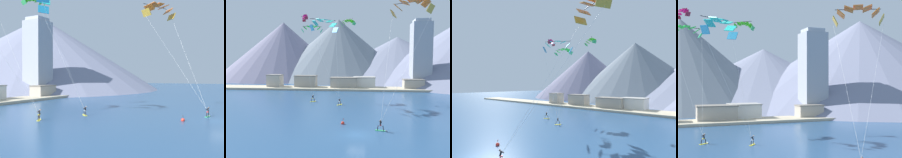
{
  "view_description": "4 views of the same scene",
  "coord_description": "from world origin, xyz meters",
  "views": [
    {
      "loc": [
        -40.12,
        -2.38,
        6.65
      ],
      "look_at": [
        -3.11,
        16.4,
        6.23
      ],
      "focal_mm": 40.0,
      "sensor_mm": 36.0,
      "label": 1
    },
    {
      "loc": [
        0.7,
        -29.49,
        9.9
      ],
      "look_at": [
        -3.86,
        12.48,
        6.74
      ],
      "focal_mm": 35.0,
      "sensor_mm": 36.0,
      "label": 2
    },
    {
      "loc": [
        21.92,
        -9.03,
        8.95
      ],
      "look_at": [
        -0.18,
        17.96,
        10.2
      ],
      "focal_mm": 28.0,
      "sensor_mm": 36.0,
      "label": 3
    },
    {
      "loc": [
        -16.3,
        -27.76,
        9.75
      ],
      "look_at": [
        -0.55,
        14.12,
        10.46
      ],
      "focal_mm": 50.0,
      "sensor_mm": 36.0,
      "label": 4
    }
  ],
  "objects": [
    {
      "name": "highrise_tower",
      "position": [
        23.19,
        57.67,
        12.94
      ],
      "size": [
        7.0,
        7.0,
        26.3
      ],
      "color": "#999EA8",
      "rests_on": "ground"
    },
    {
      "name": "mountain_peak_far_spur",
      "position": [
        62.92,
        92.86,
        19.14
      ],
      "size": [
        124.39,
        124.39,
        38.27
      ],
      "color": "slate",
      "rests_on": "ground"
    },
    {
      "name": "kitesurfer_mid_center",
      "position": [
        -11.43,
        24.58,
        0.56
      ],
      "size": [
        1.69,
        1.25,
        1.8
      ],
      "color": "yellow",
      "rests_on": "ground"
    },
    {
      "name": "race_marker_buoy",
      "position": [
        -2.27,
        4.97,
        0.16
      ],
      "size": [
        0.56,
        0.56,
        1.02
      ],
      "color": "red",
      "rests_on": "ground"
    },
    {
      "name": "shore_building_old_town",
      "position": [
        19.4,
        51.91,
        1.98
      ],
      "size": [
        7.34,
        4.61,
        3.94
      ],
      "color": "#A89E8E",
      "rests_on": "ground"
    },
    {
      "name": "parafoil_kite_distant_low_drift",
      "position": [
        -3.27,
        33.61,
        21.46
      ],
      "size": [
        4.55,
        3.02,
        1.81
      ],
      "color": "#3DC25F"
    },
    {
      "name": "ground_plane",
      "position": [
        0.0,
        0.0,
        0.0
      ],
      "size": [
        400.0,
        400.0,
        0.0
      ],
      "primitive_type": "plane",
      "color": "navy"
    },
    {
      "name": "parafoil_kite_near_lead",
      "position": [
        9.58,
        12.11,
        20.25
      ],
      "size": [
        9.84,
        12.62,
        20.15
      ],
      "color": "gold"
    },
    {
      "name": "kitesurfer_near_trail",
      "position": [
        -4.26,
        21.09,
        0.45
      ],
      "size": [
        1.39,
        1.62,
        1.65
      ],
      "color": "yellow",
      "rests_on": "ground"
    },
    {
      "name": "kitesurfer_near_lead",
      "position": [
        3.7,
        2.03,
        0.49
      ],
      "size": [
        1.78,
        0.83,
        1.71
      ],
      "color": "#33B266",
      "rests_on": "ground"
    }
  ]
}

